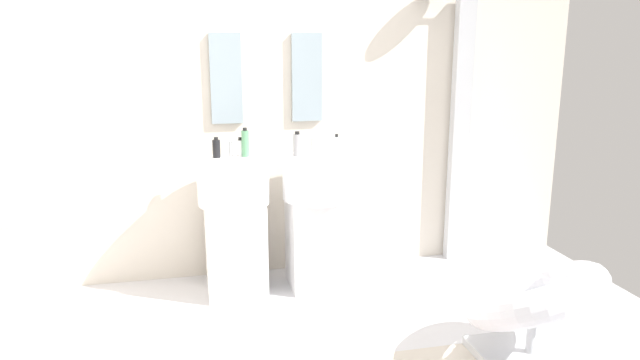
{
  "coord_description": "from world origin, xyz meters",
  "views": [
    {
      "loc": [
        -0.6,
        -2.69,
        1.75
      ],
      "look_at": [
        0.15,
        0.55,
        0.95
      ],
      "focal_mm": 33.41,
      "sensor_mm": 36.0,
      "label": 1
    }
  ],
  "objects_px": {
    "soap_bottle_clear": "(337,145)",
    "pedestal_sink_right": "(317,216)",
    "shower_column": "(458,126)",
    "soap_bottle_green": "(245,143)",
    "soap_bottle_black": "(216,148)",
    "lounge_chair": "(534,303)",
    "soap_bottle_white": "(240,148)",
    "pedestal_sink_left": "(235,222)",
    "soap_bottle_grey": "(297,144)"
  },
  "relations": [
    {
      "from": "shower_column",
      "to": "soap_bottle_grey",
      "type": "relative_size",
      "value": 12.16
    },
    {
      "from": "pedestal_sink_left",
      "to": "soap_bottle_grey",
      "type": "xyz_separation_m",
      "value": [
        0.45,
        0.05,
        0.51
      ]
    },
    {
      "from": "soap_bottle_white",
      "to": "soap_bottle_clear",
      "type": "bearing_deg",
      "value": -8.7
    },
    {
      "from": "pedestal_sink_left",
      "to": "soap_bottle_clear",
      "type": "bearing_deg",
      "value": 1.85
    },
    {
      "from": "soap_bottle_grey",
      "to": "soap_bottle_black",
      "type": "bearing_deg",
      "value": 174.25
    },
    {
      "from": "soap_bottle_green",
      "to": "soap_bottle_black",
      "type": "relative_size",
      "value": 1.42
    },
    {
      "from": "shower_column",
      "to": "soap_bottle_green",
      "type": "bearing_deg",
      "value": -173.76
    },
    {
      "from": "lounge_chair",
      "to": "soap_bottle_black",
      "type": "distance_m",
      "value": 2.22
    },
    {
      "from": "pedestal_sink_left",
      "to": "soap_bottle_black",
      "type": "distance_m",
      "value": 0.52
    },
    {
      "from": "pedestal_sink_right",
      "to": "soap_bottle_black",
      "type": "height_order",
      "value": "soap_bottle_black"
    },
    {
      "from": "lounge_chair",
      "to": "shower_column",
      "type": "bearing_deg",
      "value": 79.99
    },
    {
      "from": "shower_column",
      "to": "soap_bottle_green",
      "type": "distance_m",
      "value": 1.68
    },
    {
      "from": "pedestal_sink_right",
      "to": "soap_bottle_grey",
      "type": "height_order",
      "value": "soap_bottle_grey"
    },
    {
      "from": "soap_bottle_grey",
      "to": "lounge_chair",
      "type": "bearing_deg",
      "value": -52.59
    },
    {
      "from": "pedestal_sink_left",
      "to": "lounge_chair",
      "type": "height_order",
      "value": "pedestal_sink_left"
    },
    {
      "from": "pedestal_sink_right",
      "to": "soap_bottle_black",
      "type": "distance_m",
      "value": 0.85
    },
    {
      "from": "soap_bottle_clear",
      "to": "soap_bottle_white",
      "type": "xyz_separation_m",
      "value": [
        -0.66,
        0.1,
        -0.01
      ]
    },
    {
      "from": "soap_bottle_black",
      "to": "soap_bottle_white",
      "type": "xyz_separation_m",
      "value": [
        0.16,
        0.02,
        -0.01
      ]
    },
    {
      "from": "soap_bottle_grey",
      "to": "soap_bottle_white",
      "type": "xyz_separation_m",
      "value": [
        -0.39,
        0.07,
        -0.02
      ]
    },
    {
      "from": "shower_column",
      "to": "soap_bottle_grey",
      "type": "height_order",
      "value": "shower_column"
    },
    {
      "from": "soap_bottle_clear",
      "to": "soap_bottle_grey",
      "type": "bearing_deg",
      "value": 174.45
    },
    {
      "from": "shower_column",
      "to": "soap_bottle_white",
      "type": "bearing_deg",
      "value": -174.74
    },
    {
      "from": "shower_column",
      "to": "soap_bottle_grey",
      "type": "xyz_separation_m",
      "value": [
        -1.32,
        -0.23,
        -0.05
      ]
    },
    {
      "from": "soap_bottle_green",
      "to": "soap_bottle_white",
      "type": "bearing_deg",
      "value": 142.37
    },
    {
      "from": "soap_bottle_green",
      "to": "soap_bottle_grey",
      "type": "height_order",
      "value": "soap_bottle_green"
    },
    {
      "from": "shower_column",
      "to": "soap_bottle_green",
      "type": "height_order",
      "value": "shower_column"
    },
    {
      "from": "soap_bottle_clear",
      "to": "lounge_chair",
      "type": "bearing_deg",
      "value": -60.15
    },
    {
      "from": "pedestal_sink_left",
      "to": "lounge_chair",
      "type": "relative_size",
      "value": 0.97
    },
    {
      "from": "pedestal_sink_left",
      "to": "soap_bottle_black",
      "type": "bearing_deg",
      "value": 133.04
    },
    {
      "from": "pedestal_sink_left",
      "to": "soap_bottle_green",
      "type": "relative_size",
      "value": 5.29
    },
    {
      "from": "soap_bottle_white",
      "to": "shower_column",
      "type": "bearing_deg",
      "value": 5.26
    },
    {
      "from": "pedestal_sink_left",
      "to": "shower_column",
      "type": "xyz_separation_m",
      "value": [
        1.77,
        0.28,
        0.56
      ]
    },
    {
      "from": "soap_bottle_black",
      "to": "pedestal_sink_right",
      "type": "bearing_deg",
      "value": -8.83
    },
    {
      "from": "pedestal_sink_right",
      "to": "soap_bottle_green",
      "type": "bearing_deg",
      "value": 168.43
    },
    {
      "from": "pedestal_sink_left",
      "to": "shower_column",
      "type": "relative_size",
      "value": 0.51
    },
    {
      "from": "pedestal_sink_right",
      "to": "soap_bottle_grey",
      "type": "distance_m",
      "value": 0.53
    },
    {
      "from": "lounge_chair",
      "to": "soap_bottle_white",
      "type": "bearing_deg",
      "value": 134.89
    },
    {
      "from": "pedestal_sink_right",
      "to": "shower_column",
      "type": "height_order",
      "value": "shower_column"
    },
    {
      "from": "soap_bottle_grey",
      "to": "soap_bottle_black",
      "type": "xyz_separation_m",
      "value": [
        -0.55,
        0.06,
        -0.01
      ]
    },
    {
      "from": "lounge_chair",
      "to": "soap_bottle_black",
      "type": "height_order",
      "value": "soap_bottle_black"
    },
    {
      "from": "pedestal_sink_right",
      "to": "soap_bottle_clear",
      "type": "xyz_separation_m",
      "value": [
        0.15,
        0.02,
        0.5
      ]
    },
    {
      "from": "soap_bottle_clear",
      "to": "pedestal_sink_right",
      "type": "bearing_deg",
      "value": -170.84
    },
    {
      "from": "soap_bottle_black",
      "to": "soap_bottle_white",
      "type": "relative_size",
      "value": 1.08
    },
    {
      "from": "soap_bottle_clear",
      "to": "soap_bottle_white",
      "type": "distance_m",
      "value": 0.67
    },
    {
      "from": "pedestal_sink_right",
      "to": "shower_column",
      "type": "bearing_deg",
      "value": 13.34
    },
    {
      "from": "lounge_chair",
      "to": "soap_bottle_black",
      "type": "bearing_deg",
      "value": 138.37
    },
    {
      "from": "soap_bottle_green",
      "to": "soap_bottle_black",
      "type": "height_order",
      "value": "soap_bottle_green"
    },
    {
      "from": "pedestal_sink_left",
      "to": "soap_bottle_green",
      "type": "xyz_separation_m",
      "value": [
        0.1,
        0.1,
        0.53
      ]
    },
    {
      "from": "pedestal_sink_right",
      "to": "lounge_chair",
      "type": "relative_size",
      "value": 0.97
    },
    {
      "from": "soap_bottle_black",
      "to": "soap_bottle_clear",
      "type": "xyz_separation_m",
      "value": [
        0.82,
        -0.08,
        0.0
      ]
    }
  ]
}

